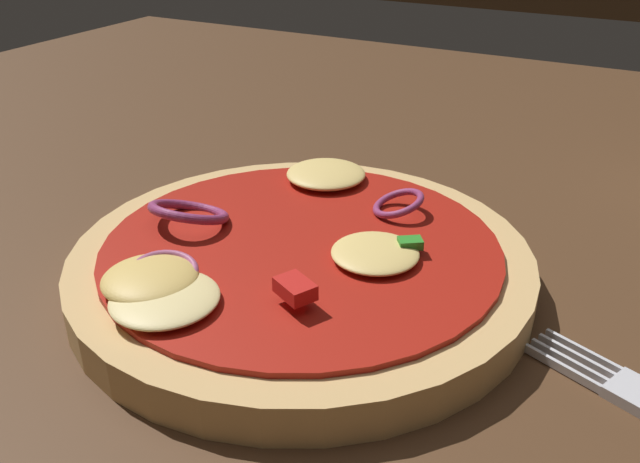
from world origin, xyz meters
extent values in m
cube|color=#4C301C|center=(0.00, 0.00, 0.02)|extent=(1.12, 1.00, 0.04)
cylinder|color=tan|center=(0.01, -0.04, 0.05)|extent=(0.23, 0.23, 0.02)
cylinder|color=#A81C11|center=(0.01, -0.04, 0.06)|extent=(0.20, 0.20, 0.00)
ellipsoid|color=#EFCC72|center=(0.05, -0.04, 0.07)|extent=(0.04, 0.04, 0.01)
ellipsoid|color=#EFCC72|center=(-0.02, 0.04, 0.07)|extent=(0.05, 0.05, 0.01)
ellipsoid|color=#F4DB8E|center=(-0.02, -0.12, 0.07)|extent=(0.05, 0.05, 0.01)
ellipsoid|color=#E5BC60|center=(-0.03, -0.11, 0.07)|extent=(0.04, 0.04, 0.01)
torus|color=#93386B|center=(0.04, 0.02, 0.07)|extent=(0.04, 0.04, 0.01)
torus|color=#93386B|center=(-0.06, -0.05, 0.07)|extent=(0.04, 0.04, 0.02)
torus|color=#B25984|center=(-0.03, -0.10, 0.07)|extent=(0.04, 0.04, 0.01)
cube|color=#2D8C28|center=(-0.04, -0.10, 0.07)|extent=(0.01, 0.01, 0.00)
cube|color=#2D8C28|center=(0.06, -0.02, 0.07)|extent=(0.01, 0.01, 0.00)
cube|color=red|center=(0.03, -0.09, 0.07)|extent=(0.02, 0.02, 0.01)
cube|color=silver|center=(0.17, -0.05, 0.04)|extent=(0.02, 0.02, 0.01)
cube|color=silver|center=(0.15, -0.04, 0.04)|extent=(0.03, 0.02, 0.00)
cube|color=silver|center=(0.14, -0.04, 0.04)|extent=(0.03, 0.02, 0.00)
cube|color=silver|center=(0.14, -0.05, 0.04)|extent=(0.03, 0.02, 0.00)
cube|color=silver|center=(0.14, -0.05, 0.04)|extent=(0.03, 0.02, 0.00)
camera|label=1|loc=(0.16, -0.30, 0.23)|focal=38.01mm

